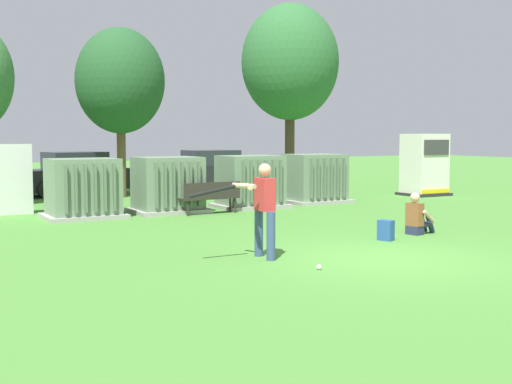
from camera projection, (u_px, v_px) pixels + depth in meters
ground_plane at (386, 259)px, 12.32m from camera, size 96.00×96.00×0.00m
transformer_west at (83, 189)px, 18.33m from camera, size 2.10×1.70×1.62m
transformer_mid_west at (168, 186)px, 19.62m from camera, size 2.10×1.70×1.62m
transformer_mid_east at (250, 182)px, 20.95m from camera, size 2.10×1.70×1.62m
transformer_east at (315, 179)px, 22.51m from camera, size 2.10×1.70×1.62m
generator_enclosure at (424, 165)px, 25.25m from camera, size 1.60×1.40×2.30m
park_bench at (211, 195)px, 19.28m from camera, size 1.82×0.50×0.92m
batter at (262, 205)px, 12.29m from camera, size 1.61×0.72×1.74m
sports_ball at (319, 267)px, 11.33m from camera, size 0.09×0.09×0.09m
seated_spectator at (417, 218)px, 15.37m from camera, size 0.77×0.61×0.96m
backpack at (386, 231)px, 14.47m from camera, size 0.34×0.37×0.44m
tree_center_left at (120, 81)px, 24.25m from camera, size 3.19×3.19×6.09m
tree_center_right at (290, 63)px, 27.40m from camera, size 3.95×3.95×7.55m
parked_car_left_of_center at (72, 175)px, 25.54m from camera, size 4.40×2.36×1.62m
parked_car_right_of_center at (209, 171)px, 28.54m from camera, size 4.23×1.97×1.62m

